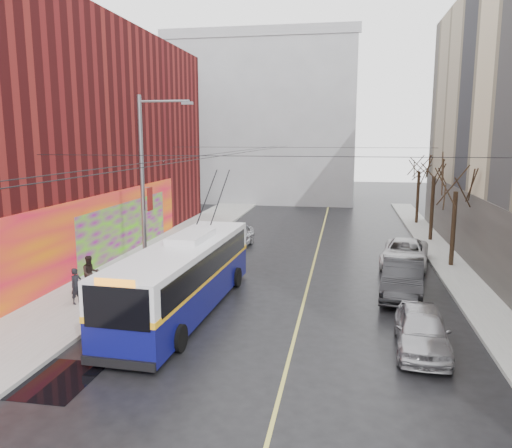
{
  "coord_description": "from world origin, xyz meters",
  "views": [
    {
      "loc": [
        3.12,
        -12.16,
        7.09
      ],
      "look_at": [
        -0.85,
        10.02,
        3.16
      ],
      "focal_mm": 35.0,
      "sensor_mm": 36.0,
      "label": 1
    }
  ],
  "objects_px": {
    "tree_far": "(420,162)",
    "pedestrian_b": "(90,273)",
    "parked_car_a": "(422,330)",
    "tree_mid": "(435,165)",
    "parked_car_c": "(405,253)",
    "pedestrian_a": "(76,286)",
    "following_car": "(235,236)",
    "tree_near": "(457,177)",
    "trolleybus": "(184,275)",
    "streetlight_pole": "(146,185)",
    "parked_car_b": "(403,278)"
  },
  "relations": [
    {
      "from": "tree_far",
      "to": "pedestrian_b",
      "type": "height_order",
      "value": "tree_far"
    },
    {
      "from": "parked_car_a",
      "to": "pedestrian_b",
      "type": "xyz_separation_m",
      "value": [
        -13.99,
        3.72,
        0.24
      ]
    },
    {
      "from": "tree_far",
      "to": "pedestrian_b",
      "type": "bearing_deg",
      "value": -128.15
    },
    {
      "from": "tree_mid",
      "to": "parked_car_a",
      "type": "relative_size",
      "value": 1.56
    },
    {
      "from": "parked_car_a",
      "to": "tree_far",
      "type": "bearing_deg",
      "value": 86.41
    },
    {
      "from": "parked_car_c",
      "to": "pedestrian_a",
      "type": "height_order",
      "value": "pedestrian_a"
    },
    {
      "from": "following_car",
      "to": "parked_car_c",
      "type": "bearing_deg",
      "value": -11.69
    },
    {
      "from": "tree_near",
      "to": "trolleybus",
      "type": "bearing_deg",
      "value": -142.73
    },
    {
      "from": "streetlight_pole",
      "to": "following_car",
      "type": "height_order",
      "value": "streetlight_pole"
    },
    {
      "from": "tree_far",
      "to": "parked_car_b",
      "type": "height_order",
      "value": "tree_far"
    },
    {
      "from": "tree_mid",
      "to": "pedestrian_a",
      "type": "height_order",
      "value": "tree_mid"
    },
    {
      "from": "streetlight_pole",
      "to": "tree_near",
      "type": "height_order",
      "value": "streetlight_pole"
    },
    {
      "from": "parked_car_b",
      "to": "parked_car_c",
      "type": "distance_m",
      "value": 5.67
    },
    {
      "from": "parked_car_a",
      "to": "pedestrian_a",
      "type": "xyz_separation_m",
      "value": [
        -13.69,
        1.98,
        0.19
      ]
    },
    {
      "from": "parked_car_c",
      "to": "following_car",
      "type": "relative_size",
      "value": 1.17
    },
    {
      "from": "trolleybus",
      "to": "parked_car_c",
      "type": "xyz_separation_m",
      "value": [
        9.75,
        9.25,
        -0.79
      ]
    },
    {
      "from": "tree_near",
      "to": "parked_car_c",
      "type": "xyz_separation_m",
      "value": [
        -2.49,
        -0.06,
        -4.25
      ]
    },
    {
      "from": "parked_car_b",
      "to": "parked_car_a",
      "type": "bearing_deg",
      "value": -82.45
    },
    {
      "from": "trolleybus",
      "to": "parked_car_c",
      "type": "height_order",
      "value": "trolleybus"
    },
    {
      "from": "parked_car_b",
      "to": "tree_near",
      "type": "bearing_deg",
      "value": 68.17
    },
    {
      "from": "tree_mid",
      "to": "parked_car_c",
      "type": "height_order",
      "value": "tree_mid"
    },
    {
      "from": "pedestrian_a",
      "to": "pedestrian_b",
      "type": "xyz_separation_m",
      "value": [
        -0.29,
        1.74,
        0.06
      ]
    },
    {
      "from": "parked_car_a",
      "to": "tree_near",
      "type": "bearing_deg",
      "value": 78.1
    },
    {
      "from": "parked_car_c",
      "to": "tree_near",
      "type": "bearing_deg",
      "value": 11.03
    },
    {
      "from": "following_car",
      "to": "tree_mid",
      "type": "bearing_deg",
      "value": 21.92
    },
    {
      "from": "tree_near",
      "to": "parked_car_c",
      "type": "distance_m",
      "value": 4.93
    },
    {
      "from": "trolleybus",
      "to": "parked_car_c",
      "type": "relative_size",
      "value": 2.23
    },
    {
      "from": "parked_car_c",
      "to": "streetlight_pole",
      "type": "bearing_deg",
      "value": -145.2
    },
    {
      "from": "tree_near",
      "to": "parked_car_a",
      "type": "height_order",
      "value": "tree_near"
    },
    {
      "from": "following_car",
      "to": "pedestrian_a",
      "type": "distance_m",
      "value": 13.02
    },
    {
      "from": "trolleybus",
      "to": "following_car",
      "type": "bearing_deg",
      "value": 95.1
    },
    {
      "from": "tree_mid",
      "to": "pedestrian_b",
      "type": "distance_m",
      "value": 23.13
    },
    {
      "from": "streetlight_pole",
      "to": "pedestrian_b",
      "type": "xyz_separation_m",
      "value": [
        -2.05,
        -1.87,
        -3.87
      ]
    },
    {
      "from": "parked_car_c",
      "to": "following_car",
      "type": "bearing_deg",
      "value": 174.39
    },
    {
      "from": "trolleybus",
      "to": "pedestrian_b",
      "type": "distance_m",
      "value": 5.18
    },
    {
      "from": "parked_car_b",
      "to": "tree_far",
      "type": "bearing_deg",
      "value": 88.31
    },
    {
      "from": "parked_car_c",
      "to": "pedestrian_a",
      "type": "distance_m",
      "value": 17.28
    },
    {
      "from": "parked_car_a",
      "to": "pedestrian_a",
      "type": "height_order",
      "value": "pedestrian_a"
    },
    {
      "from": "tree_mid",
      "to": "parked_car_c",
      "type": "relative_size",
      "value": 1.28
    },
    {
      "from": "following_car",
      "to": "streetlight_pole",
      "type": "bearing_deg",
      "value": -101.4
    },
    {
      "from": "parked_car_a",
      "to": "parked_car_b",
      "type": "relative_size",
      "value": 0.85
    },
    {
      "from": "tree_near",
      "to": "parked_car_a",
      "type": "xyz_separation_m",
      "value": [
        -3.2,
        -11.59,
        -4.25
      ]
    },
    {
      "from": "trolleybus",
      "to": "tree_far",
      "type": "bearing_deg",
      "value": 64.74
    },
    {
      "from": "parked_car_a",
      "to": "trolleybus",
      "type": "bearing_deg",
      "value": 169.39
    },
    {
      "from": "pedestrian_a",
      "to": "trolleybus",
      "type": "bearing_deg",
      "value": -68.88
    },
    {
      "from": "pedestrian_b",
      "to": "pedestrian_a",
      "type": "bearing_deg",
      "value": -125.1
    },
    {
      "from": "tree_mid",
      "to": "trolleybus",
      "type": "xyz_separation_m",
      "value": [
        -12.24,
        -16.31,
        -3.73
      ]
    },
    {
      "from": "parked_car_a",
      "to": "parked_car_c",
      "type": "height_order",
      "value": "parked_car_a"
    },
    {
      "from": "parked_car_a",
      "to": "following_car",
      "type": "bearing_deg",
      "value": 127.32
    },
    {
      "from": "tree_near",
      "to": "parked_car_a",
      "type": "bearing_deg",
      "value": -105.43
    }
  ]
}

